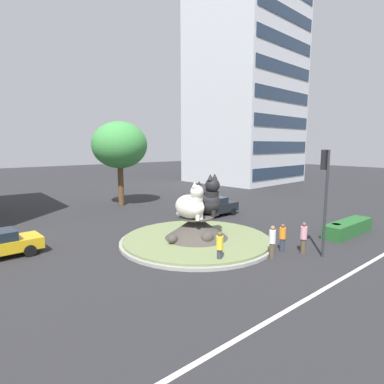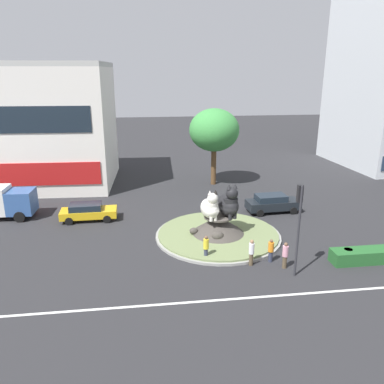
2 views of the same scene
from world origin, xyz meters
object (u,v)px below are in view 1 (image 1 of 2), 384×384
cat_statue_black (206,200)px  pedestrian_white_shirt (272,241)px  office_tower (245,88)px  pedestrian_pink_shirt (304,237)px  pedestrian_orange_shirt (282,237)px  pedestrian_yellow_shirt (220,247)px  litter_bin (336,231)px  cat_statue_white (191,205)px  broadleaf_tree_behind_island (120,145)px  hatchback_near_shophouse (213,207)px  traffic_light_mast (325,184)px

cat_statue_black → pedestrian_white_shirt: 5.02m
office_tower → pedestrian_pink_shirt: bearing=-137.5°
office_tower → pedestrian_orange_shirt: 38.85m
pedestrian_yellow_shirt → litter_bin: bearing=-177.6°
pedestrian_pink_shirt → cat_statue_white: bearing=34.3°
cat_statue_black → broadleaf_tree_behind_island: bearing=160.0°
pedestrian_yellow_shirt → broadleaf_tree_behind_island: bearing=-90.2°
cat_statue_black → hatchback_near_shophouse: bearing=118.6°
cat_statue_white → pedestrian_yellow_shirt: (-0.85, -3.25, -1.60)m
hatchback_near_shophouse → litter_bin: size_ratio=5.31×
broadleaf_tree_behind_island → litter_bin: size_ratio=9.20×
pedestrian_yellow_shirt → pedestrian_white_shirt: size_ratio=0.95×
cat_statue_black → pedestrian_yellow_shirt: (-2.27, -3.53, -1.72)m
pedestrian_pink_shirt → pedestrian_yellow_shirt: bearing=65.7°
litter_bin → pedestrian_orange_shirt: bearing=172.3°
broadleaf_tree_behind_island → pedestrian_orange_shirt: size_ratio=5.19×
pedestrian_yellow_shirt → litter_bin: pedestrian_yellow_shirt is taller
pedestrian_yellow_shirt → litter_bin: size_ratio=1.89×
traffic_light_mast → pedestrian_yellow_shirt: 6.52m
office_tower → pedestrian_pink_shirt: size_ratio=17.07×
cat_statue_white → pedestrian_pink_shirt: 6.60m
pedestrian_yellow_shirt → pedestrian_pink_shirt: (4.78, -1.82, 0.04)m
cat_statue_black → broadleaf_tree_behind_island: (1.51, 14.09, 3.35)m
litter_bin → hatchback_near_shophouse: bearing=100.7°
office_tower → hatchback_near_shophouse: bearing=-148.0°
litter_bin → office_tower: bearing=51.2°
traffic_light_mast → cat_statue_black: bearing=21.9°
cat_statue_black → cat_statue_white: bearing=-92.9°
pedestrian_orange_shirt → hatchback_near_shophouse: hatchback_near_shophouse is taller
traffic_light_mast → office_tower: office_tower is taller
hatchback_near_shophouse → litter_bin: (1.84, -9.74, -0.39)m
office_tower → hatchback_near_shophouse: 31.29m
traffic_light_mast → office_tower: 38.48m
traffic_light_mast → office_tower: (24.98, 27.08, 11.11)m
pedestrian_pink_shirt → traffic_light_mast: bearing=-166.2°
broadleaf_tree_behind_island → pedestrian_white_shirt: bearing=-93.1°
pedestrian_yellow_shirt → hatchback_near_shophouse: pedestrian_yellow_shirt is taller
pedestrian_pink_shirt → litter_bin: bearing=-90.0°
cat_statue_black → pedestrian_pink_shirt: 6.14m
office_tower → pedestrian_yellow_shirt: bearing=-144.4°
hatchback_near_shophouse → office_tower: bearing=32.0°
cat_statue_white → pedestrian_pink_shirt: cat_statue_white is taller
hatchback_near_shophouse → litter_bin: 9.92m
pedestrian_yellow_shirt → litter_bin: (9.20, -1.55, -0.45)m
traffic_light_mast → hatchback_near_shophouse: size_ratio=1.21×
broadleaf_tree_behind_island → pedestrian_yellow_shirt: bearing=-102.1°
pedestrian_white_shirt → litter_bin: pedestrian_white_shirt is taller
office_tower → hatchback_near_shophouse: (-22.68, -16.17, -14.25)m
broadleaf_tree_behind_island → traffic_light_mast: bearing=-86.4°
broadleaf_tree_behind_island → office_tower: bearing=14.4°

